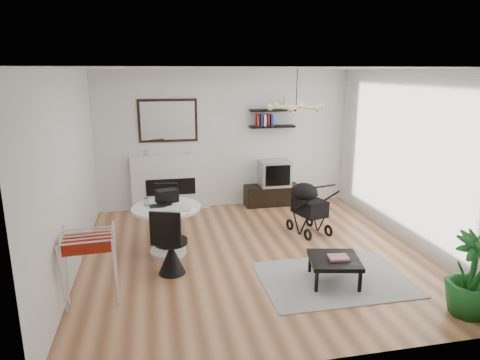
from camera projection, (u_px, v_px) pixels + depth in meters
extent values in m
plane|color=brown|center=(254.00, 254.00, 6.42)|extent=(5.00, 5.00, 0.00)
plane|color=white|center=(255.00, 68.00, 5.75)|extent=(5.00, 5.00, 0.00)
plane|color=white|center=(225.00, 139.00, 8.45)|extent=(5.00, 0.00, 5.00)
plane|color=white|center=(69.00, 175.00, 5.59)|extent=(0.00, 5.00, 5.00)
plane|color=white|center=(412.00, 159.00, 6.57)|extent=(0.00, 5.00, 5.00)
cube|color=white|center=(399.00, 157.00, 6.74)|extent=(0.04, 3.60, 2.60)
cube|color=white|center=(171.00, 182.00, 8.36)|extent=(1.50, 0.15, 1.10)
cube|color=black|center=(171.00, 187.00, 8.32)|extent=(0.95, 0.06, 0.32)
cube|color=black|center=(168.00, 121.00, 8.13)|extent=(1.12, 0.03, 0.82)
cube|color=white|center=(168.00, 121.00, 8.11)|extent=(1.02, 0.01, 0.72)
cube|color=black|center=(272.00, 126.00, 8.45)|extent=(0.90, 0.25, 0.04)
cube|color=black|center=(272.00, 110.00, 8.37)|extent=(0.90, 0.25, 0.04)
cube|color=black|center=(272.00, 195.00, 8.73)|extent=(1.10, 0.39, 0.41)
cube|color=#B4B4B6|center=(274.00, 173.00, 8.62)|extent=(0.60, 0.52, 0.52)
cube|color=black|center=(278.00, 176.00, 8.38)|extent=(0.51, 0.01, 0.42)
cylinder|color=white|center=(168.00, 251.00, 6.44)|extent=(0.54, 0.54, 0.06)
cylinder|color=white|center=(167.00, 230.00, 6.35)|extent=(0.14, 0.14, 0.64)
cylinder|color=white|center=(166.00, 208.00, 6.26)|extent=(1.01, 1.01, 0.04)
imported|color=black|center=(161.00, 206.00, 6.22)|extent=(0.36, 0.27, 0.03)
cube|color=black|center=(167.00, 196.00, 6.46)|extent=(0.36, 0.28, 0.19)
cube|color=white|center=(178.00, 208.00, 6.19)|extent=(0.44, 0.39, 0.01)
cylinder|color=white|center=(146.00, 201.00, 6.32)|extent=(0.06, 0.06, 0.11)
cylinder|color=black|center=(165.00, 212.00, 6.98)|extent=(0.41, 0.41, 0.05)
cone|color=black|center=(166.00, 225.00, 7.04)|extent=(0.34, 0.34, 0.39)
cube|color=black|center=(166.00, 195.00, 7.10)|extent=(0.38, 0.09, 0.42)
cylinder|color=black|center=(171.00, 242.00, 5.70)|extent=(0.45, 0.45, 0.05)
cone|color=black|center=(172.00, 258.00, 5.77)|extent=(0.37, 0.37, 0.43)
cube|color=black|center=(165.00, 229.00, 5.45)|extent=(0.40, 0.17, 0.46)
cube|color=maroon|center=(88.00, 242.00, 4.83)|extent=(0.53, 0.33, 0.14)
cube|color=black|center=(310.00, 207.00, 7.16)|extent=(0.52, 0.65, 0.27)
ellipsoid|color=black|center=(304.00, 192.00, 7.26)|extent=(0.46, 0.46, 0.32)
cylinder|color=black|center=(324.00, 186.00, 6.74)|extent=(0.41, 0.14, 0.03)
torus|color=black|center=(290.00, 225.00, 7.39)|extent=(0.10, 0.20, 0.20)
torus|color=black|center=(310.00, 221.00, 7.58)|extent=(0.10, 0.20, 0.20)
torus|color=black|center=(308.00, 235.00, 6.94)|extent=(0.10, 0.20, 0.20)
torus|color=black|center=(328.00, 231.00, 7.12)|extent=(0.10, 0.20, 0.20)
cube|color=#9C9C9C|center=(334.00, 279.00, 5.63)|extent=(1.91, 1.38, 0.01)
cube|color=black|center=(334.00, 260.00, 5.49)|extent=(0.74, 0.74, 0.05)
cube|color=black|center=(316.00, 282.00, 5.27)|extent=(0.04, 0.04, 0.27)
cube|color=black|center=(360.00, 282.00, 5.27)|extent=(0.04, 0.04, 0.27)
cube|color=black|center=(310.00, 263.00, 5.79)|extent=(0.04, 0.04, 0.27)
cube|color=black|center=(349.00, 263.00, 5.79)|extent=(0.04, 0.04, 0.27)
cube|color=#BF2F38|center=(338.00, 258.00, 5.46)|extent=(0.27, 0.23, 0.04)
imported|color=#1A5E21|center=(472.00, 275.00, 4.72)|extent=(0.65, 0.65, 0.95)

